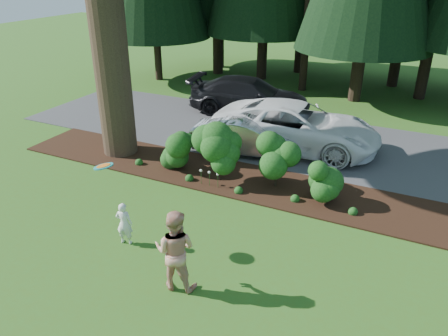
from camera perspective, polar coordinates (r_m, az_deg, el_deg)
name	(u,v)px	position (r m, az deg, el deg)	size (l,w,h in m)	color
ground	(179,226)	(12.11, -5.95, -7.58)	(80.00, 80.00, 0.00)	#385E1A
mulch_bed	(229,177)	(14.56, 0.70, -1.22)	(16.00, 2.50, 0.05)	black
driveway	(273,136)	(18.17, 6.45, 4.21)	(22.00, 6.00, 0.03)	#38383A
shrub_row	(250,161)	(13.85, 3.39, 0.86)	(6.53, 1.60, 1.61)	#173E13
lily_cluster	(209,173)	(13.79, -1.93, -0.66)	(0.69, 0.09, 0.57)	#173E13
car_silver_wagon	(247,136)	(16.18, 2.98, 4.18)	(1.41, 4.05, 1.33)	silver
car_white_suv	(296,126)	(16.78, 9.40, 5.41)	(2.88, 6.25, 1.74)	white
car_dark_suv	(250,96)	(20.64, 3.37, 9.39)	(2.29, 5.62, 1.63)	black
child	(124,223)	(11.36, -12.90, -7.07)	(0.43, 0.28, 1.17)	white
adult	(175,250)	(9.59, -6.40, -10.62)	(0.93, 0.73, 1.91)	#BD4219
frisbee	(103,166)	(10.66, -15.48, 0.23)	(0.47, 0.47, 0.14)	teal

